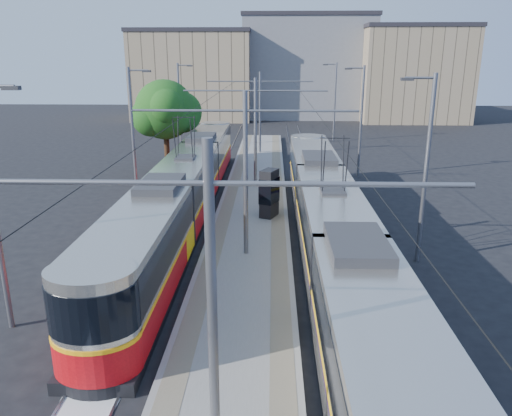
{
  "coord_description": "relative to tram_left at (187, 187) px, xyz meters",
  "views": [
    {
      "loc": [
        1.11,
        -12.44,
        8.64
      ],
      "look_at": [
        0.35,
        10.53,
        1.6
      ],
      "focal_mm": 35.0,
      "sensor_mm": 36.0,
      "label": 1
    }
  ],
  "objects": [
    {
      "name": "tram_right",
      "position": [
        7.2,
        -6.7,
        0.15
      ],
      "size": [
        2.43,
        31.36,
        5.5
      ],
      "color": "black",
      "rests_on": "ground"
    },
    {
      "name": "tree",
      "position": [
        -2.96,
        10.67,
        3.03
      ],
      "size": [
        4.82,
        4.46,
        7.01
      ],
      "color": "#382314",
      "rests_on": "ground"
    },
    {
      "name": "shelter",
      "position": [
        4.57,
        -0.81,
        -0.06
      ],
      "size": [
        1.13,
        1.36,
        2.58
      ],
      "rotation": [
        0.0,
        0.0,
        -0.42
      ],
      "color": "black",
      "rests_on": "platform"
    },
    {
      "name": "platform",
      "position": [
        3.6,
        2.9,
        -1.56
      ],
      "size": [
        4.0,
        50.0,
        0.3
      ],
      "primitive_type": "cube",
      "color": "gray",
      "rests_on": "ground"
    },
    {
      "name": "rails",
      "position": [
        3.6,
        2.9,
        -1.69
      ],
      "size": [
        8.71,
        70.0,
        0.03
      ],
      "color": "gray",
      "rests_on": "ground"
    },
    {
      "name": "building_right",
      "position": [
        23.6,
        43.9,
        4.58
      ],
      "size": [
        14.28,
        10.2,
        12.55
      ],
      "color": "#9D886A",
      "rests_on": "ground"
    },
    {
      "name": "tactile_strip_left",
      "position": [
        2.15,
        2.9,
        -1.4
      ],
      "size": [
        0.7,
        50.0,
        0.01
      ],
      "primitive_type": "cube",
      "color": "gray",
      "rests_on": "platform"
    },
    {
      "name": "catenary",
      "position": [
        3.6,
        0.06,
        2.82
      ],
      "size": [
        9.2,
        70.0,
        7.0
      ],
      "color": "slate",
      "rests_on": "platform"
    },
    {
      "name": "ground",
      "position": [
        3.6,
        -14.1,
        -1.71
      ],
      "size": [
        160.0,
        160.0,
        0.0
      ],
      "primitive_type": "plane",
      "color": "black",
      "rests_on": "ground"
    },
    {
      "name": "building_centre",
      "position": [
        9.6,
        49.9,
        5.4
      ],
      "size": [
        18.36,
        14.28,
        14.2
      ],
      "color": "gray",
      "rests_on": "ground"
    },
    {
      "name": "tactile_strip_right",
      "position": [
        5.05,
        2.9,
        -1.4
      ],
      "size": [
        0.7,
        50.0,
        0.01
      ],
      "primitive_type": "cube",
      "color": "gray",
      "rests_on": "platform"
    },
    {
      "name": "building_left",
      "position": [
        -6.4,
        45.9,
        4.33
      ],
      "size": [
        16.32,
        12.24,
        12.06
      ],
      "color": "#9D886A",
      "rests_on": "ground"
    },
    {
      "name": "street_lamps",
      "position": [
        3.6,
        6.9,
        2.48
      ],
      "size": [
        15.18,
        38.22,
        8.0
      ],
      "color": "slate",
      "rests_on": "ground"
    },
    {
      "name": "tram_left",
      "position": [
        0.0,
        0.0,
        0.0
      ],
      "size": [
        2.43,
        31.55,
        5.5
      ],
      "color": "black",
      "rests_on": "ground"
    }
  ]
}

